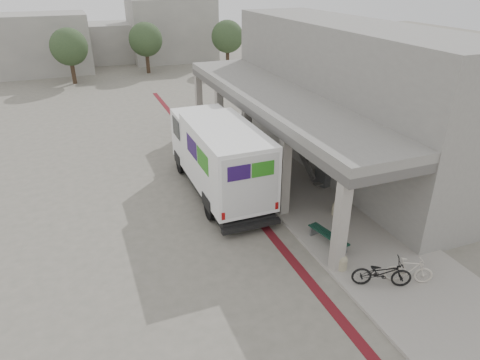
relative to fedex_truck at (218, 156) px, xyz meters
name	(u,v)px	position (x,y,z in m)	size (l,w,h in m)	color
ground	(240,230)	(-0.30, -3.39, -1.80)	(120.00, 120.00, 0.00)	#686459
bike_lane_stripe	(245,202)	(0.70, -1.39, -1.80)	(0.35, 40.00, 0.01)	#5D1219
sidewalk	(328,210)	(3.70, -3.39, -1.74)	(4.40, 28.00, 0.12)	gray
transit_building	(335,99)	(6.53, 1.11, 1.60)	(7.60, 17.00, 7.00)	gray
distant_backdrop	(89,39)	(-3.14, 32.50, 0.90)	(28.00, 10.00, 6.50)	gray
tree_left	(69,47)	(-5.30, 24.61, 1.38)	(3.20, 3.20, 4.80)	#38281C
tree_mid	(146,40)	(1.70, 26.61, 1.38)	(3.20, 3.20, 4.80)	#38281C
tree_right	(227,37)	(9.70, 25.61, 1.38)	(3.20, 3.20, 4.80)	#38281C
fedex_truck	(218,156)	(0.00, 0.00, 0.00)	(2.52, 7.95, 3.39)	black
bench	(328,237)	(2.30, -5.58, -1.38)	(0.74, 1.83, 0.42)	slate
bollard_near	(342,262)	(1.95, -7.00, -1.41)	(0.36, 0.36, 0.54)	#9C9577
bollard_far	(336,208)	(3.76, -3.86, -1.41)	(0.37, 0.37, 0.55)	gray
utility_cabinet	(324,174)	(4.70, -1.31, -1.12)	(0.51, 0.68, 1.13)	slate
bicycle_black	(382,273)	(2.63, -8.16, -1.19)	(0.65, 1.87, 0.98)	black
bicycle_cream	(409,270)	(3.54, -8.35, -1.23)	(0.43, 1.52, 0.91)	beige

